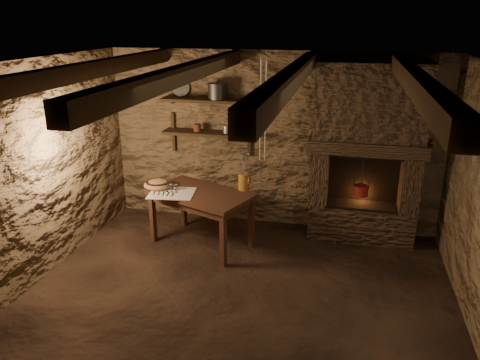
% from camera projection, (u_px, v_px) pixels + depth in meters
% --- Properties ---
extents(floor, '(4.50, 4.50, 0.00)m').
position_uv_depth(floor, '(237.00, 298.00, 4.92)').
color(floor, black).
rests_on(floor, ground).
extents(back_wall, '(4.50, 0.04, 2.40)m').
position_uv_depth(back_wall, '(271.00, 141.00, 6.37)').
color(back_wall, '#4C3824').
rests_on(back_wall, floor).
extents(front_wall, '(4.50, 0.04, 2.40)m').
position_uv_depth(front_wall, '(156.00, 311.00, 2.69)').
color(front_wall, '#4C3824').
rests_on(front_wall, floor).
extents(left_wall, '(0.04, 4.00, 2.40)m').
position_uv_depth(left_wall, '(33.00, 175.00, 5.01)').
color(left_wall, '#4C3824').
rests_on(left_wall, floor).
extents(ceiling, '(4.50, 4.00, 0.04)m').
position_uv_depth(ceiling, '(237.00, 65.00, 4.13)').
color(ceiling, black).
rests_on(ceiling, back_wall).
extents(beam_far_left, '(0.14, 3.95, 0.16)m').
position_uv_depth(beam_far_left, '(85.00, 71.00, 4.48)').
color(beam_far_left, black).
rests_on(beam_far_left, ceiling).
extents(beam_mid_left, '(0.14, 3.95, 0.16)m').
position_uv_depth(beam_mid_left, '(184.00, 74.00, 4.27)').
color(beam_mid_left, black).
rests_on(beam_mid_left, ceiling).
extents(beam_mid_right, '(0.14, 3.95, 0.16)m').
position_uv_depth(beam_mid_right, '(293.00, 77.00, 4.05)').
color(beam_mid_right, black).
rests_on(beam_mid_right, ceiling).
extents(beam_far_right, '(0.14, 3.95, 0.16)m').
position_uv_depth(beam_far_right, '(414.00, 80.00, 3.84)').
color(beam_far_right, black).
rests_on(beam_far_right, ceiling).
extents(shelf_lower, '(1.25, 0.30, 0.04)m').
position_uv_depth(shelf_lower, '(208.00, 133.00, 6.37)').
color(shelf_lower, black).
rests_on(shelf_lower, back_wall).
extents(shelf_upper, '(1.25, 0.30, 0.04)m').
position_uv_depth(shelf_upper, '(207.00, 100.00, 6.22)').
color(shelf_upper, black).
rests_on(shelf_upper, back_wall).
extents(hearth, '(1.43, 0.51, 2.30)m').
position_uv_depth(hearth, '(367.00, 149.00, 5.88)').
color(hearth, '#332419').
rests_on(hearth, floor).
extents(work_table, '(1.45, 1.14, 0.72)m').
position_uv_depth(work_table, '(201.00, 216.00, 5.97)').
color(work_table, black).
rests_on(work_table, floor).
extents(linen_cloth, '(0.61, 0.52, 0.01)m').
position_uv_depth(linen_cloth, '(172.00, 193.00, 5.81)').
color(linen_cloth, beige).
rests_on(linen_cloth, work_table).
extents(pewter_cutlery_row, '(0.48, 0.24, 0.01)m').
position_uv_depth(pewter_cutlery_row, '(171.00, 193.00, 5.79)').
color(pewter_cutlery_row, gray).
rests_on(pewter_cutlery_row, linen_cloth).
extents(drinking_glasses, '(0.18, 0.05, 0.07)m').
position_uv_depth(drinking_glasses, '(176.00, 187.00, 5.89)').
color(drinking_glasses, silver).
rests_on(drinking_glasses, linen_cloth).
extents(stoneware_jug, '(0.16, 0.15, 0.49)m').
position_uv_depth(stoneware_jug, '(244.00, 174.00, 5.87)').
color(stoneware_jug, '#8B591A').
rests_on(stoneware_jug, work_table).
extents(wooden_bowl, '(0.46, 0.46, 0.13)m').
position_uv_depth(wooden_bowl, '(158.00, 185.00, 5.99)').
color(wooden_bowl, '#9C6B44').
rests_on(wooden_bowl, work_table).
extents(iron_stockpot, '(0.27, 0.27, 0.19)m').
position_uv_depth(iron_stockpot, '(218.00, 92.00, 6.15)').
color(iron_stockpot, '#2B2826').
rests_on(iron_stockpot, shelf_upper).
extents(tin_pan, '(0.26, 0.17, 0.24)m').
position_uv_depth(tin_pan, '(181.00, 88.00, 6.35)').
color(tin_pan, gray).
rests_on(tin_pan, shelf_upper).
extents(small_kettle, '(0.18, 0.16, 0.16)m').
position_uv_depth(small_kettle, '(227.00, 129.00, 6.29)').
color(small_kettle, gray).
rests_on(small_kettle, shelf_lower).
extents(rusty_tin, '(0.13, 0.13, 0.10)m').
position_uv_depth(rusty_tin, '(197.00, 128.00, 6.38)').
color(rusty_tin, '#4E1F0F').
rests_on(rusty_tin, shelf_lower).
extents(red_pot, '(0.21, 0.21, 0.54)m').
position_uv_depth(red_pot, '(361.00, 190.00, 6.01)').
color(red_pot, maroon).
rests_on(red_pot, hearth).
extents(hanging_ropes, '(0.08, 0.08, 1.20)m').
position_uv_depth(hanging_ropes, '(263.00, 110.00, 5.28)').
color(hanging_ropes, beige).
rests_on(hanging_ropes, ceiling).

